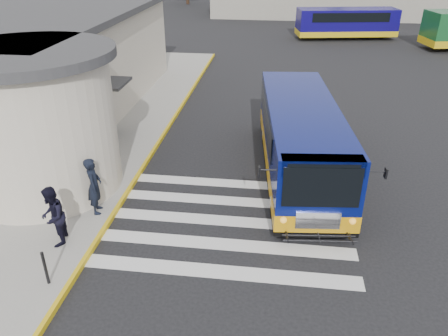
# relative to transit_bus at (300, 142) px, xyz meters

# --- Properties ---
(ground) EXTENTS (140.00, 140.00, 0.00)m
(ground) POSITION_rel_transit_bus_xyz_m (-1.91, -2.75, -1.29)
(ground) COLOR black
(ground) RESTS_ON ground
(sidewalk) EXTENTS (10.00, 34.00, 0.15)m
(sidewalk) POSITION_rel_transit_bus_xyz_m (-10.91, 1.25, -1.22)
(sidewalk) COLOR gray
(sidewalk) RESTS_ON ground
(curb_strip) EXTENTS (0.12, 34.00, 0.16)m
(curb_strip) POSITION_rel_transit_bus_xyz_m (-5.96, 1.25, -1.21)
(curb_strip) COLOR gold
(curb_strip) RESTS_ON ground
(station_building) EXTENTS (12.70, 18.70, 4.80)m
(station_building) POSITION_rel_transit_bus_xyz_m (-12.75, 4.16, 1.27)
(station_building) COLOR #BEB1A1
(station_building) RESTS_ON ground
(crosswalk) EXTENTS (8.00, 5.35, 0.01)m
(crosswalk) POSITION_rel_transit_bus_xyz_m (-2.41, -3.55, -1.29)
(crosswalk) COLOR silver
(crosswalk) RESTS_ON ground
(transit_bus) EXTENTS (3.82, 9.77, 2.70)m
(transit_bus) POSITION_rel_transit_bus_xyz_m (0.00, 0.00, 0.00)
(transit_bus) COLOR #071059
(transit_bus) RESTS_ON ground
(pedestrian_a) EXTENTS (0.62, 0.79, 1.89)m
(pedestrian_a) POSITION_rel_transit_bus_xyz_m (-6.47, -3.74, -0.20)
(pedestrian_a) COLOR black
(pedestrian_a) RESTS_ON sidewalk
(pedestrian_b) EXTENTS (0.89, 1.03, 1.81)m
(pedestrian_b) POSITION_rel_transit_bus_xyz_m (-6.99, -5.47, -0.24)
(pedestrian_b) COLOR black
(pedestrian_b) RESTS_ON sidewalk
(bollard) EXTENTS (0.08, 0.08, 0.98)m
(bollard) POSITION_rel_transit_bus_xyz_m (-6.46, -7.09, -0.65)
(bollard) COLOR black
(bollard) RESTS_ON sidewalk
(far_bus_a) EXTENTS (8.91, 3.85, 2.22)m
(far_bus_a) POSITION_rel_transit_bus_xyz_m (4.70, 26.05, 0.15)
(far_bus_a) COLOR #0E075A
(far_bus_a) RESTS_ON ground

